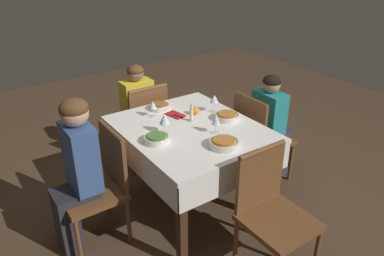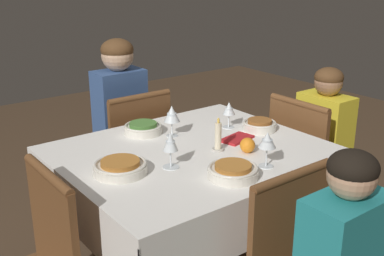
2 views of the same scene
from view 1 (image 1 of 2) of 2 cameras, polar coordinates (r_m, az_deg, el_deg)
name	(u,v)px [view 1 (image 1 of 2)]	position (r m, az deg, el deg)	size (l,w,h in m)	color
ground_plane	(190,205)	(3.37, -0.25, -11.67)	(8.00, 8.00, 0.00)	#4C3826
dining_table	(190,138)	(3.00, -0.27, -1.56)	(1.20, 1.01, 0.77)	white
chair_north	(100,182)	(2.88, -13.89, -7.99)	(0.44, 0.44, 0.89)	brown
chair_south	(258,135)	(3.51, 10.09, -1.07)	(0.44, 0.44, 0.89)	brown
chair_east	(144,122)	(3.75, -7.39, 0.99)	(0.44, 0.44, 0.89)	brown
chair_west	(271,208)	(2.61, 12.01, -11.80)	(0.44, 0.44, 0.89)	brown
person_adult_denim	(76,168)	(2.75, -17.30, -5.84)	(0.30, 0.34, 1.17)	#282833
person_child_teal	(272,122)	(3.58, 12.11, 0.85)	(0.30, 0.33, 1.04)	#383342
person_child_yellow	(135,108)	(3.85, -8.63, 2.98)	(0.33, 0.30, 1.04)	#4C4233
bowl_north	(157,138)	(2.74, -5.43, -1.58)	(0.19, 0.19, 0.06)	silver
wine_glass_north	(165,119)	(2.83, -4.20, 1.34)	(0.08, 0.08, 0.16)	white
bowl_south	(227,116)	(3.10, 5.34, 1.80)	(0.21, 0.21, 0.06)	silver
wine_glass_south	(214,99)	(3.20, 3.42, 4.38)	(0.08, 0.08, 0.16)	white
bowl_east	(160,106)	(3.29, -4.90, 3.32)	(0.17, 0.17, 0.06)	silver
wine_glass_east	(153,106)	(3.12, -5.98, 3.42)	(0.06, 0.06, 0.14)	white
bowl_west	(224,143)	(2.68, 4.87, -2.27)	(0.22, 0.22, 0.06)	silver
wine_glass_west	(216,120)	(2.83, 3.68, 1.22)	(0.07, 0.07, 0.16)	white
candle_centerpiece	(192,114)	(3.04, -0.06, 2.12)	(0.06, 0.06, 0.16)	beige
orange_fruit	(195,111)	(3.17, 0.47, 2.68)	(0.07, 0.07, 0.07)	orange
napkin_red_folded	(175,115)	(3.16, -2.54, 2.01)	(0.18, 0.13, 0.01)	red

